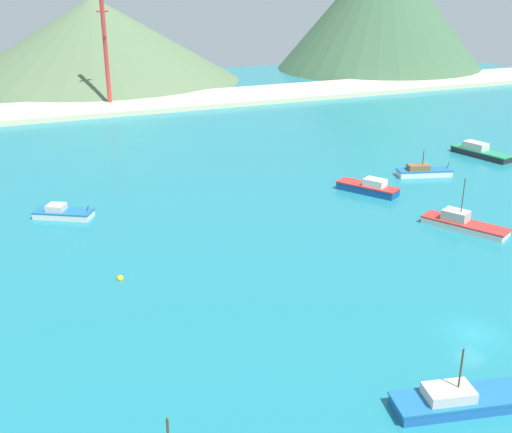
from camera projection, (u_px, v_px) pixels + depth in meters
name	position (u px, v px, depth m)	size (l,w,h in m)	color
ground	(317.00, 223.00, 82.40)	(260.00, 280.00, 0.50)	teal
fishing_boat_2	(463.00, 223.00, 79.56)	(7.71, 10.95, 6.72)	silver
fishing_boat_4	(369.00, 187.00, 92.68)	(7.15, 9.39, 2.32)	#14478C
fishing_boat_5	(423.00, 172.00, 100.48)	(9.11, 5.02, 4.22)	silver
fishing_boat_6	(462.00, 399.00, 46.81)	(11.43, 5.37, 5.16)	#1E5BA8
fishing_boat_7	(62.00, 213.00, 83.38)	(8.13, 6.43, 1.87)	silver
fishing_boat_9	(480.00, 152.00, 111.28)	(5.52, 11.55, 2.34)	#232328
buoy_2	(120.00, 278.00, 66.56)	(0.74, 0.74, 0.74)	gold
beach_strip	(156.00, 103.00, 154.80)	(247.00, 20.68, 1.20)	beige
hill_central	(96.00, 40.00, 185.45)	(84.94, 84.94, 24.26)	#56704C
hill_east	(383.00, 6.00, 206.81)	(69.12, 69.12, 40.71)	#3D6042
radio_tower	(106.00, 49.00, 147.67)	(2.73, 2.18, 27.27)	#B7332D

